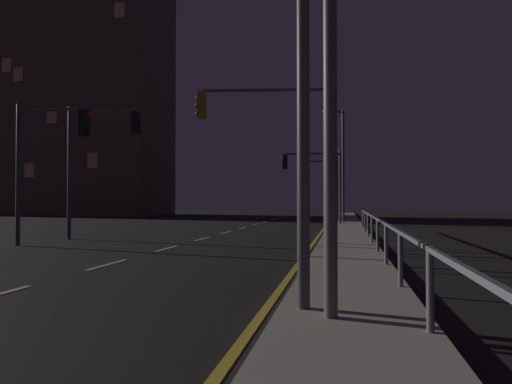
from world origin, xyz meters
TOP-DOWN VIEW (x-y plane):
  - ground_plane at (0.00, 17.50)m, footprint 112.00×112.00m
  - sidewalk_right at (6.06, 17.50)m, footprint 2.04×77.00m
  - lane_markings_center at (0.00, 21.00)m, footprint 0.14×50.00m
  - lane_edge_line at (4.78, 22.50)m, footprint 0.14×53.00m
  - traffic_light_mid_left at (3.95, 28.38)m, footprint 3.89×0.40m
  - traffic_light_near_right at (-4.49, 12.96)m, footprint 2.93×0.35m
  - traffic_light_overhead_east at (3.44, 14.28)m, footprint 4.88×0.93m
  - traffic_light_far_center at (-4.19, 15.87)m, footprint 3.30×0.40m
  - traffic_light_near_left at (4.18, 34.42)m, footprint 3.07×0.44m
  - street_lamp_median at (5.69, 30.14)m, footprint 1.44×1.49m
  - barrier_fence at (6.93, 10.81)m, footprint 0.09×25.71m
  - building_distant at (-23.91, 45.42)m, footprint 19.98×10.00m

SIDE VIEW (x-z plane):
  - ground_plane at x=0.00m, z-range 0.00..0.00m
  - lane_edge_line at x=4.78m, z-range 0.00..0.01m
  - lane_markings_center at x=0.00m, z-range 0.00..0.01m
  - sidewalk_right at x=6.06m, z-range 0.00..0.14m
  - barrier_fence at x=6.93m, z-range 0.38..1.36m
  - traffic_light_near_left at x=4.18m, z-range 1.10..5.94m
  - traffic_light_mid_left at x=3.95m, z-range 1.14..5.95m
  - traffic_light_near_right at x=-4.49m, z-range 1.01..6.18m
  - traffic_light_far_center at x=-4.19m, z-range 1.11..6.75m
  - traffic_light_overhead_east at x=3.44m, z-range 1.35..7.05m
  - street_lamp_median at x=5.69m, z-range 0.89..8.62m
  - building_distant at x=-23.91m, z-range 0.00..26.02m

